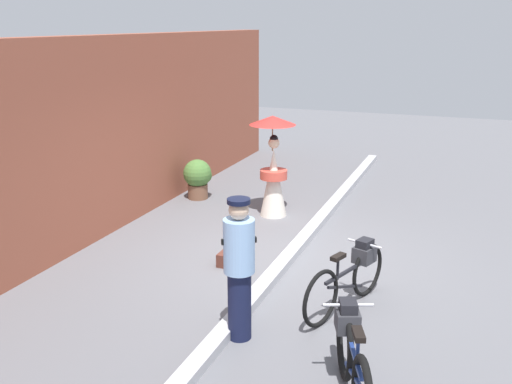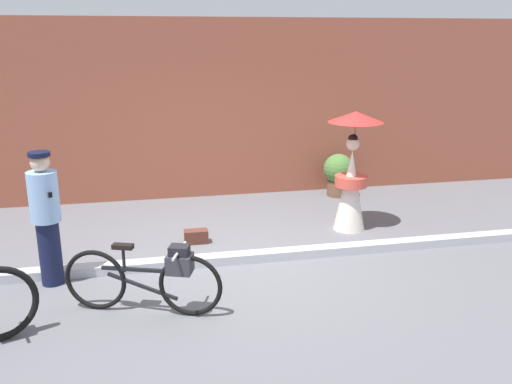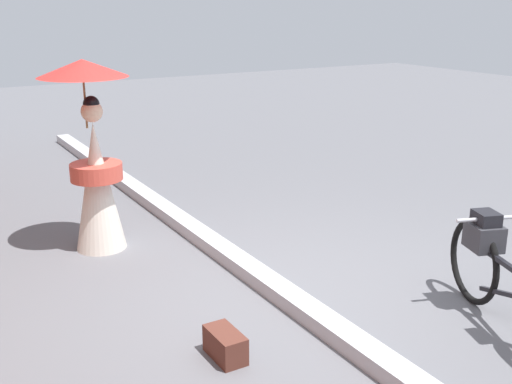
{
  "view_description": "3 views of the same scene",
  "coord_description": "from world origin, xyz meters",
  "px_view_note": "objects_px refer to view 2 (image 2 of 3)",
  "views": [
    {
      "loc": [
        -7.67,
        -2.41,
        3.39
      ],
      "look_at": [
        0.44,
        0.69,
        0.85
      ],
      "focal_mm": 41.01,
      "sensor_mm": 36.0,
      "label": 1
    },
    {
      "loc": [
        -1.11,
        -6.47,
        2.88
      ],
      "look_at": [
        0.33,
        0.44,
        0.82
      ],
      "focal_mm": 37.67,
      "sensor_mm": 36.0,
      "label": 2
    },
    {
      "loc": [
        -3.79,
        2.52,
        2.3
      ],
      "look_at": [
        0.1,
        0.21,
        0.93
      ],
      "focal_mm": 43.94,
      "sensor_mm": 36.0,
      "label": 3
    }
  ],
  "objects_px": {
    "person_with_parasol": "(352,171)",
    "potted_plant_by_door": "(339,173)",
    "bicycle_far_side": "(151,277)",
    "person_officer": "(46,216)",
    "backpack_on_pavement": "(196,236)"
  },
  "relations": [
    {
      "from": "bicycle_far_side",
      "to": "potted_plant_by_door",
      "type": "height_order",
      "value": "same"
    },
    {
      "from": "bicycle_far_side",
      "to": "backpack_on_pavement",
      "type": "xyz_separation_m",
      "value": [
        0.66,
        1.94,
        -0.32
      ]
    },
    {
      "from": "person_officer",
      "to": "potted_plant_by_door",
      "type": "xyz_separation_m",
      "value": [
        4.67,
        2.82,
        -0.42
      ]
    },
    {
      "from": "bicycle_far_side",
      "to": "person_officer",
      "type": "bearing_deg",
      "value": 139.9
    },
    {
      "from": "bicycle_far_side",
      "to": "backpack_on_pavement",
      "type": "bearing_deg",
      "value": 71.13
    },
    {
      "from": "person_officer",
      "to": "potted_plant_by_door",
      "type": "bearing_deg",
      "value": 31.1
    },
    {
      "from": "potted_plant_by_door",
      "to": "backpack_on_pavement",
      "type": "bearing_deg",
      "value": -146.86
    },
    {
      "from": "person_with_parasol",
      "to": "potted_plant_by_door",
      "type": "bearing_deg",
      "value": 75.06
    },
    {
      "from": "person_with_parasol",
      "to": "potted_plant_by_door",
      "type": "distance_m",
      "value": 1.86
    },
    {
      "from": "person_with_parasol",
      "to": "potted_plant_by_door",
      "type": "xyz_separation_m",
      "value": [
        0.46,
        1.73,
        -0.49
      ]
    },
    {
      "from": "potted_plant_by_door",
      "to": "person_officer",
      "type": "bearing_deg",
      "value": -148.9
    },
    {
      "from": "bicycle_far_side",
      "to": "person_with_parasol",
      "type": "height_order",
      "value": "person_with_parasol"
    },
    {
      "from": "person_with_parasol",
      "to": "backpack_on_pavement",
      "type": "distance_m",
      "value": 2.52
    },
    {
      "from": "person_officer",
      "to": "bicycle_far_side",
      "type": "bearing_deg",
      "value": -40.1
    },
    {
      "from": "person_officer",
      "to": "person_with_parasol",
      "type": "xyz_separation_m",
      "value": [
        4.21,
        1.08,
        0.06
      ]
    }
  ]
}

